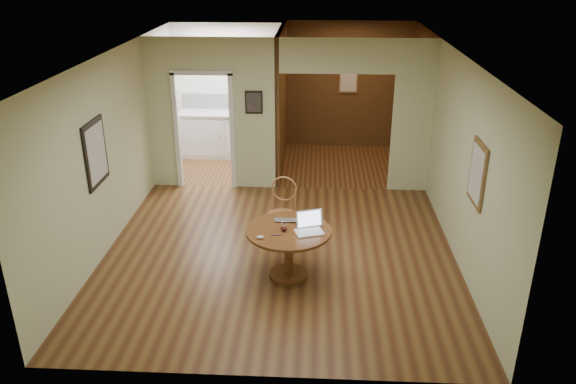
# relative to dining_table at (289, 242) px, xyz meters

# --- Properties ---
(floor) EXTENTS (5.00, 5.00, 0.00)m
(floor) POSITION_rel_dining_table_xyz_m (-0.16, 0.55, -0.52)
(floor) COLOR #4B2815
(floor) RESTS_ON ground
(room_shell) EXTENTS (5.20, 7.50, 5.00)m
(room_shell) POSITION_rel_dining_table_xyz_m (-0.63, 3.65, 0.77)
(room_shell) COLOR white
(room_shell) RESTS_ON ground
(dining_table) EXTENTS (1.11, 1.11, 0.70)m
(dining_table) POSITION_rel_dining_table_xyz_m (0.00, 0.00, 0.00)
(dining_table) COLOR brown
(dining_table) RESTS_ON ground
(chair) EXTENTS (0.48, 0.48, 1.00)m
(chair) POSITION_rel_dining_table_xyz_m (-0.14, 0.99, 0.04)
(chair) COLOR #A7653B
(chair) RESTS_ON ground
(open_laptop) EXTENTS (0.41, 0.40, 0.25)m
(open_laptop) POSITION_rel_dining_table_xyz_m (0.27, -0.01, 0.25)
(open_laptop) COLOR silver
(open_laptop) RESTS_ON dining_table
(closed_laptop) EXTENTS (0.30, 0.20, 0.02)m
(closed_laptop) POSITION_rel_dining_table_xyz_m (-0.05, 0.20, 0.19)
(closed_laptop) COLOR silver
(closed_laptop) RESTS_ON dining_table
(mouse) EXTENTS (0.10, 0.06, 0.04)m
(mouse) POSITION_rel_dining_table_xyz_m (-0.34, -0.27, 0.20)
(mouse) COLOR silver
(mouse) RESTS_ON dining_table
(wine_glass) EXTENTS (0.09, 0.09, 0.10)m
(wine_glass) POSITION_rel_dining_table_xyz_m (-0.06, -0.04, 0.23)
(wine_glass) COLOR white
(wine_glass) RESTS_ON dining_table
(pen) EXTENTS (0.14, 0.02, 0.01)m
(pen) POSITION_rel_dining_table_xyz_m (-0.15, -0.17, 0.18)
(pen) COLOR #0B1552
(pen) RESTS_ON dining_table
(kitchen_cabinet) EXTENTS (2.06, 0.60, 0.94)m
(kitchen_cabinet) POSITION_rel_dining_table_xyz_m (-1.51, 4.75, -0.04)
(kitchen_cabinet) COLOR white
(kitchen_cabinet) RESTS_ON ground
(grocery_bag) EXTENTS (0.42, 0.39, 0.34)m
(grocery_bag) POSITION_rel_dining_table_xyz_m (-0.87, 4.75, 0.60)
(grocery_bag) COLOR beige
(grocery_bag) RESTS_ON kitchen_cabinet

